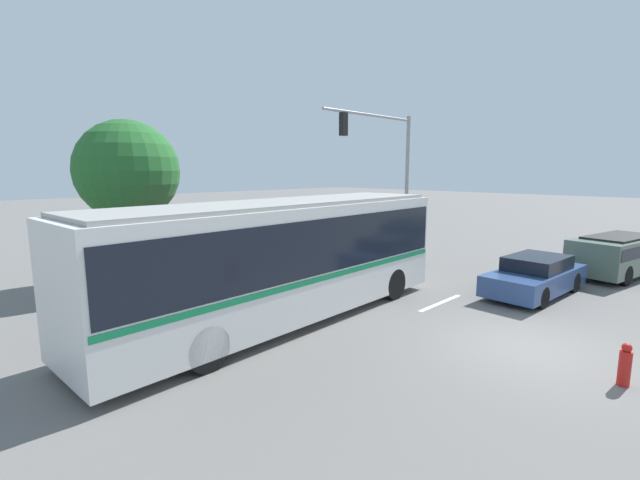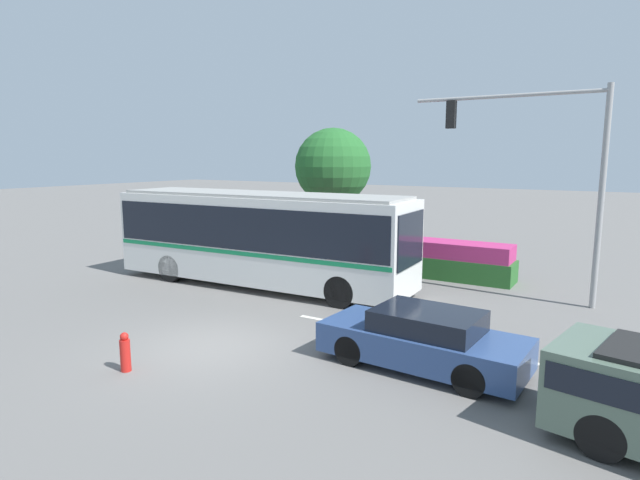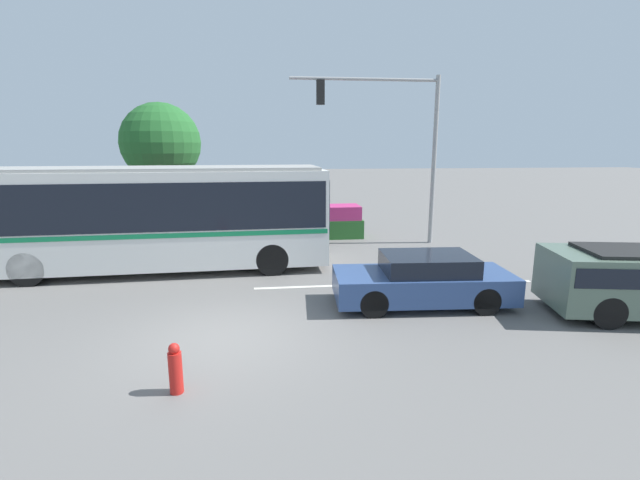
{
  "view_description": "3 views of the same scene",
  "coord_description": "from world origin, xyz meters",
  "px_view_note": "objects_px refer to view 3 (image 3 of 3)",
  "views": [
    {
      "loc": [
        -10.3,
        -3.43,
        4.12
      ],
      "look_at": [
        -0.73,
        6.07,
        1.96
      ],
      "focal_mm": 24.47,
      "sensor_mm": 36.0,
      "label": 1
    },
    {
      "loc": [
        8.49,
        -8.88,
        4.54
      ],
      "look_at": [
        -0.46,
        5.84,
        1.78
      ],
      "focal_mm": 29.12,
      "sensor_mm": 36.0,
      "label": 2
    },
    {
      "loc": [
        1.03,
        -8.73,
        3.93
      ],
      "look_at": [
        2.54,
        4.35,
        1.11
      ],
      "focal_mm": 24.55,
      "sensor_mm": 36.0,
      "label": 3
    }
  ],
  "objects_px": {
    "city_bus": "(150,213)",
    "street_tree_left": "(161,143)",
    "traffic_light_pole": "(400,132)",
    "sedan_foreground": "(423,281)",
    "fire_hydrant": "(175,369)"
  },
  "relations": [
    {
      "from": "sedan_foreground",
      "to": "fire_hydrant",
      "type": "relative_size",
      "value": 5.23
    },
    {
      "from": "city_bus",
      "to": "street_tree_left",
      "type": "distance_m",
      "value": 7.61
    },
    {
      "from": "sedan_foreground",
      "to": "city_bus",
      "type": "bearing_deg",
      "value": -24.87
    },
    {
      "from": "fire_hydrant",
      "to": "traffic_light_pole",
      "type": "bearing_deg",
      "value": 57.36
    },
    {
      "from": "sedan_foreground",
      "to": "street_tree_left",
      "type": "height_order",
      "value": "street_tree_left"
    },
    {
      "from": "traffic_light_pole",
      "to": "fire_hydrant",
      "type": "xyz_separation_m",
      "value": [
        -6.74,
        -10.53,
        -4.08
      ]
    },
    {
      "from": "traffic_light_pole",
      "to": "fire_hydrant",
      "type": "height_order",
      "value": "traffic_light_pole"
    },
    {
      "from": "city_bus",
      "to": "sedan_foreground",
      "type": "distance_m",
      "value": 8.67
    },
    {
      "from": "street_tree_left",
      "to": "city_bus",
      "type": "bearing_deg",
      "value": -80.74
    },
    {
      "from": "city_bus",
      "to": "street_tree_left",
      "type": "height_order",
      "value": "street_tree_left"
    },
    {
      "from": "city_bus",
      "to": "fire_hydrant",
      "type": "bearing_deg",
      "value": -76.15
    },
    {
      "from": "traffic_light_pole",
      "to": "sedan_foreground",
      "type": "bearing_deg",
      "value": 79.02
    },
    {
      "from": "traffic_light_pole",
      "to": "street_tree_left",
      "type": "distance_m",
      "value": 10.95
    },
    {
      "from": "sedan_foreground",
      "to": "street_tree_left",
      "type": "distance_m",
      "value": 14.65
    },
    {
      "from": "street_tree_left",
      "to": "fire_hydrant",
      "type": "height_order",
      "value": "street_tree_left"
    }
  ]
}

